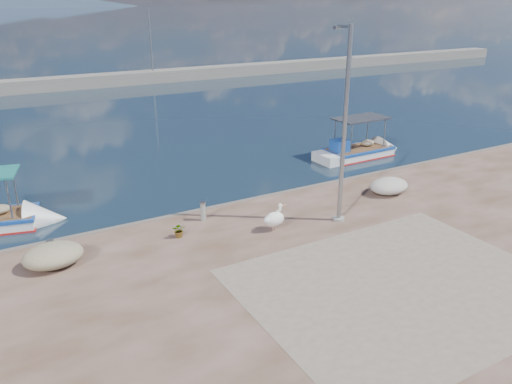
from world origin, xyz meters
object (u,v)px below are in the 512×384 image
object	(u,v)px
pelican	(275,219)
bollard_near	(203,210)
lamp_post	(344,134)
boat_right	(357,153)

from	to	relation	value
pelican	bollard_near	xyz separation A→B (m)	(-1.87, 2.07, -0.06)
pelican	bollard_near	distance (m)	2.79
pelican	lamp_post	bearing A→B (deg)	-17.18
bollard_near	boat_right	bearing A→B (deg)	22.11
boat_right	pelican	size ratio (longest dim) A/B	5.28
boat_right	pelican	bearing A→B (deg)	-146.03
pelican	bollard_near	world-z (taller)	pelican
pelican	bollard_near	size ratio (longest dim) A/B	1.39
boat_right	bollard_near	size ratio (longest dim) A/B	7.33
pelican	lamp_post	xyz separation A→B (m)	(2.56, -0.39, 2.84)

